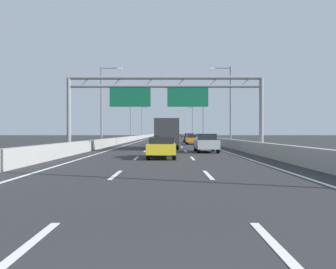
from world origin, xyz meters
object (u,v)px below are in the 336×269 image
sign_gantry (163,94)px  streetlamp_right_far (201,115)px  streetlamp_left_far (131,115)px  streetlamp_right_distant (191,120)px  silver_car (205,143)px  streetlamp_left_distant (142,120)px  streetlamp_left_mid (103,101)px  white_car (166,138)px  streetlamp_right_mid (228,101)px  orange_car (191,139)px  blue_car (164,139)px  black_car (188,138)px  yellow_car (161,147)px  box_truck (166,133)px  green_car (176,135)px

sign_gantry → streetlamp_right_far: bearing=80.7°
streetlamp_left_far → streetlamp_right_distant: (14.93, 33.33, 0.00)m
streetlamp_left_far → silver_car: bearing=-76.6°
sign_gantry → streetlamp_left_distant: (-7.35, 79.71, 0.58)m
sign_gantry → streetlamp_right_distant: streetlamp_right_distant is taller
streetlamp_left_mid → streetlamp_right_distant: bearing=77.4°
streetlamp_right_far → white_car: bearing=-119.8°
streetlamp_right_mid → orange_car: size_ratio=2.07×
streetlamp_right_mid → streetlamp_left_far: (-14.93, 33.33, 0.00)m
sign_gantry → white_car: size_ratio=3.63×
streetlamp_right_mid → white_car: bearing=110.1°
white_car → streetlamp_left_distant: bearing=99.2°
streetlamp_right_mid → blue_car: 10.63m
sign_gantry → black_car: sign_gantry is taller
streetlamp_right_distant → blue_car: streetlamp_right_distant is taller
streetlamp_left_mid → yellow_car: bearing=-69.6°
streetlamp_right_far → streetlamp_right_mid: bearing=-90.0°
streetlamp_left_mid → streetlamp_left_far: 33.33m
blue_car → white_car: white_car is taller
streetlamp_left_mid → box_truck: bearing=-38.3°
streetlamp_right_mid → streetlamp_right_far: (0.00, 33.33, 0.00)m
streetlamp_right_distant → blue_car: (-7.68, -60.99, -4.67)m
sign_gantry → streetlamp_right_distant: bearing=84.6°
blue_car → orange_car: same height
streetlamp_left_mid → streetlamp_left_far: size_ratio=1.00×
streetlamp_left_far → orange_car: size_ratio=2.07×
streetlamp_left_far → silver_car: 47.38m
streetlamp_left_mid → streetlamp_left_far: same height
streetlamp_left_far → black_car: streetlamp_left_far is taller
black_car → box_truck: bearing=-98.6°
black_car → green_car: black_car is taller
streetlamp_left_far → blue_car: 28.97m
orange_car → yellow_car: bearing=-97.9°
streetlamp_left_distant → blue_car: bearing=-83.2°
sign_gantry → yellow_car: size_ratio=3.60×
silver_car → white_car: bearing=96.0°
black_car → white_car: black_car is taller
green_car → yellow_car: bearing=-91.9°
streetlamp_left_distant → orange_car: bearing=-79.3°
orange_car → green_car: (-0.05, 86.07, -0.01)m
streetlamp_left_distant → orange_car: size_ratio=2.07×
yellow_car → orange_car: (3.82, 27.53, 0.02)m
streetlamp_left_mid → blue_car: 10.33m
green_car → orange_car: bearing=-90.0°
orange_car → silver_car: (-0.19, -20.45, 0.06)m
streetlamp_right_distant → yellow_car: size_ratio=2.09×
streetlamp_left_mid → orange_car: size_ratio=2.07×
streetlamp_left_mid → blue_car: bearing=38.1°
blue_car → box_truck: box_truck is taller
white_car → green_car: (3.58, 73.67, -0.04)m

